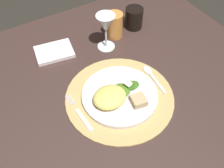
{
  "coord_description": "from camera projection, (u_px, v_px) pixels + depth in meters",
  "views": [
    {
      "loc": [
        -0.24,
        -0.52,
        1.45
      ],
      "look_at": [
        0.04,
        -0.03,
        0.77
      ],
      "focal_mm": 41.47,
      "sensor_mm": 36.0,
      "label": 1
    }
  ],
  "objects": [
    {
      "name": "placemat",
      "position": [
        120.0,
        97.0,
        0.86
      ],
      "size": [
        0.36,
        0.36,
        0.01
      ],
      "primitive_type": "cylinder",
      "color": "tan",
      "rests_on": "dining_table"
    },
    {
      "name": "pasta_serving",
      "position": [
        109.0,
        97.0,
        0.82
      ],
      "size": [
        0.12,
        0.1,
        0.04
      ],
      "primitive_type": "ellipsoid",
      "rotation": [
        0.0,
        0.0,
        3.23
      ],
      "color": "#D9D061",
      "rests_on": "dinner_plate"
    },
    {
      "name": "dining_table",
      "position": [
        98.0,
        111.0,
        1.01
      ],
      "size": [
        1.26,
        0.94,
        0.75
      ],
      "color": "#392824",
      "rests_on": "ground"
    },
    {
      "name": "dark_tumbler",
      "position": [
        134.0,
        18.0,
        1.08
      ],
      "size": [
        0.07,
        0.07,
        0.09
      ],
      "primitive_type": "cylinder",
      "color": "black",
      "rests_on": "dining_table"
    },
    {
      "name": "salad_greens",
      "position": [
        127.0,
        87.0,
        0.86
      ],
      "size": [
        0.09,
        0.06,
        0.03
      ],
      "color": "#39651D",
      "rests_on": "dinner_plate"
    },
    {
      "name": "spoon",
      "position": [
        151.0,
        74.0,
        0.92
      ],
      "size": [
        0.03,
        0.14,
        0.01
      ],
      "color": "silver",
      "rests_on": "placemat"
    },
    {
      "name": "napkin",
      "position": [
        54.0,
        52.0,
        1.0
      ],
      "size": [
        0.16,
        0.13,
        0.01
      ],
      "primitive_type": "cube",
      "rotation": [
        0.0,
        0.0,
        -0.16
      ],
      "color": "white",
      "rests_on": "dining_table"
    },
    {
      "name": "amber_tumbler",
      "position": [
        115.0,
        25.0,
        1.04
      ],
      "size": [
        0.07,
        0.07,
        0.1
      ],
      "primitive_type": "cylinder",
      "color": "#D2863C",
      "rests_on": "dining_table"
    },
    {
      "name": "wine_glass",
      "position": [
        106.0,
        25.0,
        0.95
      ],
      "size": [
        0.07,
        0.07,
        0.15
      ],
      "color": "silver",
      "rests_on": "dining_table"
    },
    {
      "name": "dinner_plate",
      "position": [
        120.0,
        95.0,
        0.86
      ],
      "size": [
        0.25,
        0.25,
        0.02
      ],
      "primitive_type": "cylinder",
      "color": "silver",
      "rests_on": "placemat"
    },
    {
      "name": "bread_piece",
      "position": [
        139.0,
        100.0,
        0.82
      ],
      "size": [
        0.05,
        0.05,
        0.02
      ],
      "primitive_type": "cube",
      "rotation": [
        0.0,
        0.0,
        1.39
      ],
      "color": "tan",
      "rests_on": "dinner_plate"
    },
    {
      "name": "fork",
      "position": [
        80.0,
        114.0,
        0.81
      ],
      "size": [
        0.02,
        0.16,
        0.0
      ],
      "color": "silver",
      "rests_on": "placemat"
    }
  ]
}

